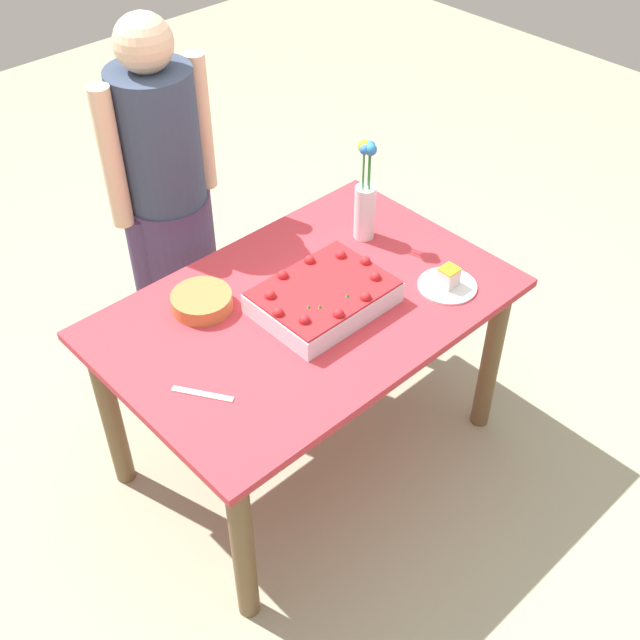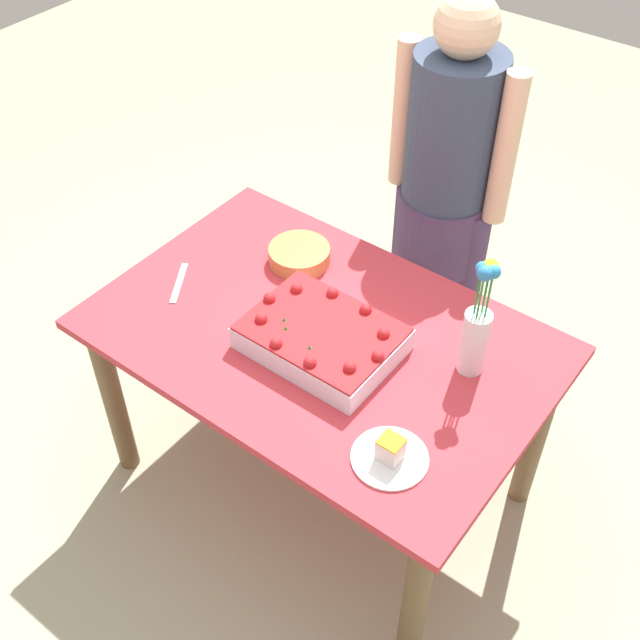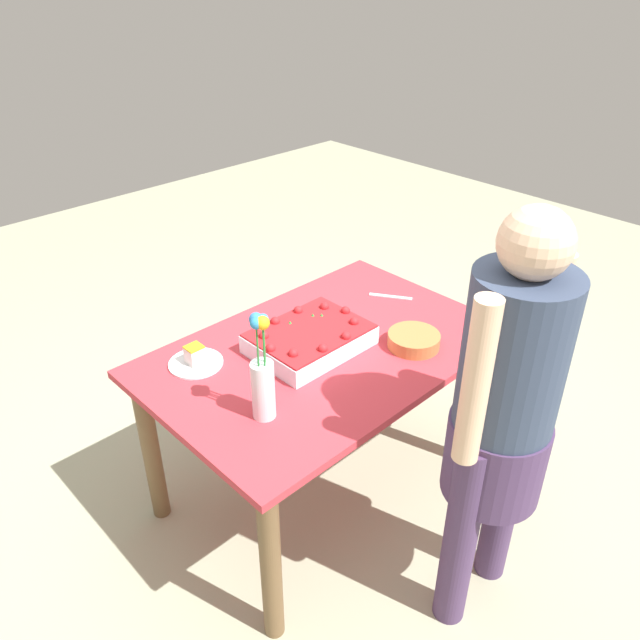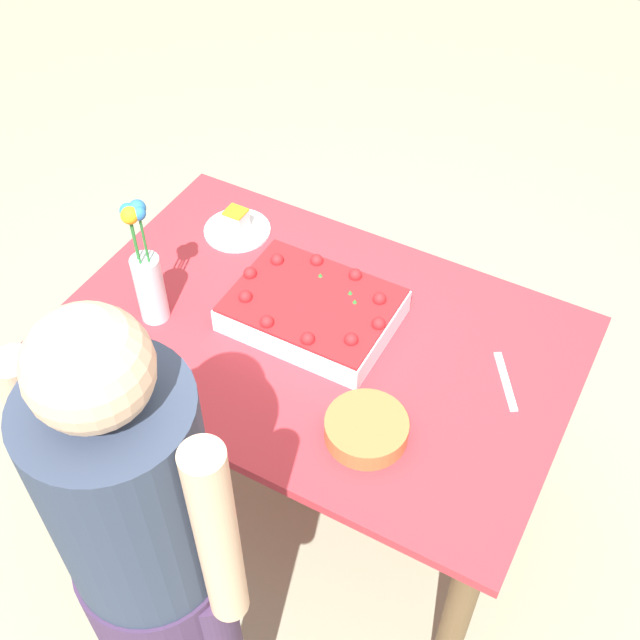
# 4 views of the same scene
# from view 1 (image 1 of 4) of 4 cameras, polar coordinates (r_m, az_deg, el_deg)

# --- Properties ---
(ground_plane) EXTENTS (8.00, 8.00, 0.00)m
(ground_plane) POSITION_cam_1_polar(r_m,az_deg,el_deg) (3.15, -0.82, -9.02)
(ground_plane) COLOR #A2A487
(dining_table) EXTENTS (1.34, 0.88, 0.72)m
(dining_table) POSITION_cam_1_polar(r_m,az_deg,el_deg) (2.71, -0.94, -0.79)
(dining_table) COLOR #C6343E
(dining_table) RESTS_ON ground_plane
(sheet_cake) EXTENTS (0.43, 0.32, 0.10)m
(sheet_cake) POSITION_cam_1_polar(r_m,az_deg,el_deg) (2.60, 0.25, 1.68)
(sheet_cake) COLOR white
(sheet_cake) RESTS_ON dining_table
(serving_plate_with_slice) EXTENTS (0.20, 0.20, 0.08)m
(serving_plate_with_slice) POSITION_cam_1_polar(r_m,az_deg,el_deg) (2.72, 9.08, 2.69)
(serving_plate_with_slice) COLOR white
(serving_plate_with_slice) RESTS_ON dining_table
(cake_knife) EXTENTS (0.12, 0.17, 0.00)m
(cake_knife) POSITION_cam_1_polar(r_m,az_deg,el_deg) (2.36, -8.34, -5.23)
(cake_knife) COLOR silver
(cake_knife) RESTS_ON dining_table
(flower_vase) EXTENTS (0.08, 0.08, 0.38)m
(flower_vase) POSITION_cam_1_polar(r_m,az_deg,el_deg) (2.86, 3.23, 8.45)
(flower_vase) COLOR white
(flower_vase) RESTS_ON dining_table
(fruit_bowl) EXTENTS (0.20, 0.20, 0.05)m
(fruit_bowl) POSITION_cam_1_polar(r_m,az_deg,el_deg) (2.63, -8.40, 1.33)
(fruit_bowl) COLOR #C0753F
(fruit_bowl) RESTS_ON dining_table
(person_standing) EXTENTS (0.45, 0.31, 1.49)m
(person_standing) POSITION_cam_1_polar(r_m,az_deg,el_deg) (3.03, -10.99, 9.34)
(person_standing) COLOR #4B345A
(person_standing) RESTS_ON ground_plane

